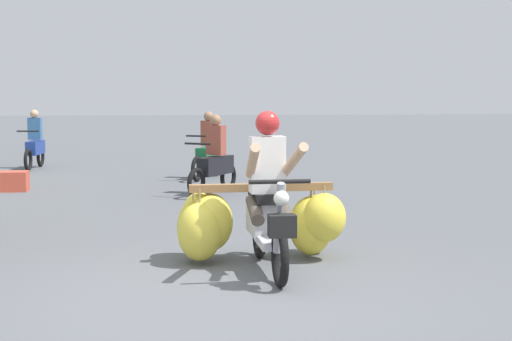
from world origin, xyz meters
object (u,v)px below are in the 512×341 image
(motorbike_distant_ahead_right, at_px, (215,162))
(produce_crate, at_px, (12,181))
(motorbike_distant_far_ahead, at_px, (35,145))
(motorbike_main_loaded, at_px, (258,219))
(motorbike_distant_ahead_left, at_px, (208,151))

(motorbike_distant_ahead_right, distance_m, produce_crate, 3.75)
(motorbike_distant_ahead_right, height_order, motorbike_distant_far_ahead, same)
(motorbike_distant_far_ahead, relative_size, produce_crate, 2.89)
(motorbike_distant_ahead_right, relative_size, produce_crate, 2.50)
(motorbike_main_loaded, xyz_separation_m, motorbike_distant_far_ahead, (-4.00, 10.43, 0.10))
(motorbike_distant_far_ahead, distance_m, produce_crate, 4.22)
(motorbike_distant_ahead_left, relative_size, motorbike_distant_ahead_right, 1.07)
(motorbike_distant_ahead_left, xyz_separation_m, motorbike_distant_far_ahead, (-3.96, 2.57, 0.00))
(motorbike_main_loaded, xyz_separation_m, motorbike_distant_ahead_left, (-0.04, 7.86, 0.10))
(motorbike_main_loaded, distance_m, motorbike_distant_ahead_left, 7.86)
(motorbike_distant_ahead_left, height_order, motorbike_distant_far_ahead, same)
(motorbike_distant_ahead_right, xyz_separation_m, produce_crate, (-3.64, 0.82, -0.39))
(motorbike_distant_ahead_left, relative_size, motorbike_distant_far_ahead, 0.93)
(motorbike_distant_ahead_left, bearing_deg, produce_crate, -156.11)
(motorbike_distant_ahead_left, distance_m, motorbike_distant_far_ahead, 4.72)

